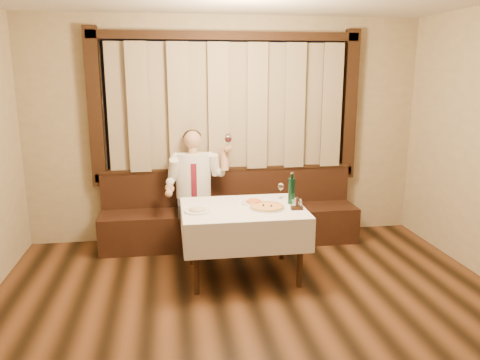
{
  "coord_description": "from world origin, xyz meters",
  "views": [
    {
      "loc": [
        -0.74,
        -2.9,
        2.13
      ],
      "look_at": [
        0.0,
        1.9,
        1.0
      ],
      "focal_mm": 35.0,
      "sensor_mm": 36.0,
      "label": 1
    }
  ],
  "objects": [
    {
      "name": "room",
      "position": [
        -0.0,
        0.97,
        1.5
      ],
      "size": [
        5.01,
        6.01,
        2.81
      ],
      "color": "black",
      "rests_on": "ground"
    },
    {
      "name": "banquette",
      "position": [
        0.0,
        2.72,
        0.31
      ],
      "size": [
        3.2,
        0.61,
        0.94
      ],
      "color": "black",
      "rests_on": "ground"
    },
    {
      "name": "dining_table",
      "position": [
        0.0,
        1.7,
        0.65
      ],
      "size": [
        1.27,
        0.97,
        0.76
      ],
      "color": "black",
      "rests_on": "ground"
    },
    {
      "name": "pizza",
      "position": [
        0.24,
        1.62,
        0.77
      ],
      "size": [
        0.37,
        0.37,
        0.04
      ],
      "rotation": [
        0.0,
        0.0,
        0.07
      ],
      "color": "white",
      "rests_on": "dining_table"
    },
    {
      "name": "pasta_red",
      "position": [
        0.14,
        1.81,
        0.79
      ],
      "size": [
        0.27,
        0.27,
        0.09
      ],
      "rotation": [
        0.0,
        0.0,
        -0.02
      ],
      "color": "white",
      "rests_on": "dining_table"
    },
    {
      "name": "pasta_cream",
      "position": [
        -0.48,
        1.61,
        0.79
      ],
      "size": [
        0.26,
        0.26,
        0.09
      ],
      "rotation": [
        0.0,
        0.0,
        -0.43
      ],
      "color": "white",
      "rests_on": "dining_table"
    },
    {
      "name": "green_bottle",
      "position": [
        0.53,
        1.75,
        0.9
      ],
      "size": [
        0.07,
        0.07,
        0.34
      ],
      "rotation": [
        0.0,
        0.0,
        0.37
      ],
      "color": "#0D3E24",
      "rests_on": "dining_table"
    },
    {
      "name": "table_wine_glass",
      "position": [
        0.47,
        1.98,
        0.88
      ],
      "size": [
        0.07,
        0.07,
        0.17
      ],
      "rotation": [
        0.0,
        0.0,
        0.39
      ],
      "color": "white",
      "rests_on": "dining_table"
    },
    {
      "name": "cruet_caddy",
      "position": [
        0.53,
        1.53,
        0.8
      ],
      "size": [
        0.12,
        0.06,
        0.13
      ],
      "rotation": [
        0.0,
        0.0,
        -0.02
      ],
      "color": "black",
      "rests_on": "dining_table"
    },
    {
      "name": "seated_man",
      "position": [
        -0.45,
        2.63,
        0.84
      ],
      "size": [
        0.8,
        0.6,
        1.45
      ],
      "color": "black",
      "rests_on": "ground"
    }
  ]
}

